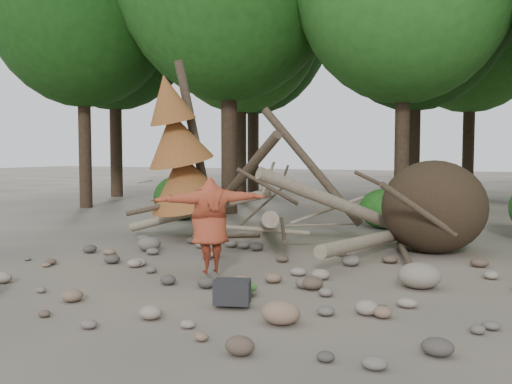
% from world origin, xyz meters
% --- Properties ---
extents(ground, '(120.00, 120.00, 0.00)m').
position_xyz_m(ground, '(0.00, 0.00, 0.00)').
color(ground, '#514C44').
rests_on(ground, ground).
extents(deadfall_pile, '(8.55, 5.24, 3.30)m').
position_xyz_m(deadfall_pile, '(2.02, 4.24, 0.95)').
color(deadfall_pile, '#332619').
rests_on(deadfall_pile, ground).
extents(dead_conifer, '(2.06, 2.16, 4.35)m').
position_xyz_m(dead_conifer, '(-3.12, 3.37, 2.11)').
color(dead_conifer, '#4C3F30').
rests_on(dead_conifer, ground).
extents(bush_left, '(1.80, 1.80, 1.44)m').
position_xyz_m(bush_left, '(-5.50, 7.20, 0.72)').
color(bush_left, '#194A13').
rests_on(bush_left, ground).
extents(bush_mid, '(1.40, 1.40, 1.12)m').
position_xyz_m(bush_mid, '(0.80, 7.80, 0.56)').
color(bush_mid, '#225E1B').
rests_on(bush_mid, ground).
extents(frisbee_thrower, '(2.63, 1.83, 1.65)m').
position_xyz_m(frisbee_thrower, '(-0.56, 0.25, 0.91)').
color(frisbee_thrower, '#973922').
rests_on(frisbee_thrower, ground).
extents(backpack, '(0.57, 0.47, 0.33)m').
position_xyz_m(backpack, '(0.67, -1.31, 0.16)').
color(backpack, black).
rests_on(backpack, ground).
extents(cloth_green, '(0.42, 0.35, 0.16)m').
position_xyz_m(cloth_green, '(0.53, -0.63, 0.08)').
color(cloth_green, '#366E2C').
rests_on(cloth_green, ground).
extents(cloth_orange, '(0.26, 0.22, 0.10)m').
position_xyz_m(cloth_orange, '(0.25, -0.70, 0.05)').
color(cloth_orange, '#B36D1E').
rests_on(cloth_orange, ground).
extents(boulder_front_right, '(0.49, 0.44, 0.30)m').
position_xyz_m(boulder_front_right, '(1.58, -1.73, 0.15)').
color(boulder_front_right, '#866854').
rests_on(boulder_front_right, ground).
extents(boulder_mid_right, '(0.68, 0.61, 0.41)m').
position_xyz_m(boulder_mid_right, '(2.84, 0.93, 0.20)').
color(boulder_mid_right, gray).
rests_on(boulder_mid_right, ground).
extents(boulder_mid_left, '(0.52, 0.47, 0.31)m').
position_xyz_m(boulder_mid_left, '(-3.04, 1.96, 0.16)').
color(boulder_mid_left, '#655D55').
rests_on(boulder_mid_left, ground).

